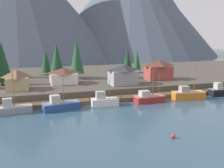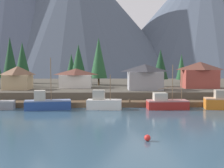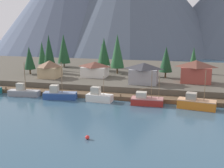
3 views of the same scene
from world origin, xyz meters
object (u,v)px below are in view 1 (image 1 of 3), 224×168
at_px(house_tan, 17,80).
at_px(house_grey, 123,74).
at_px(fishing_boat_orange, 188,94).
at_px(fishing_boat_black, 222,91).
at_px(conifer_far_left, 46,61).
at_px(house_red, 158,70).
at_px(fishing_boat_grey, 11,109).
at_px(fishing_boat_blue, 60,105).
at_px(fishing_boat_white, 104,101).
at_px(conifer_back_right, 0,61).
at_px(channel_buoy, 173,136).
at_px(conifer_mid_left, 137,60).
at_px(house_white, 63,76).
at_px(conifer_back_left, 57,58).
at_px(conifer_near_right, 127,61).
at_px(conifer_centre, 2,57).
at_px(fishing_boat_red, 149,98).
at_px(conifer_near_left, 77,56).

xyz_separation_m(house_tan, house_grey, (28.57, -1.61, 0.23)).
height_order(fishing_boat_orange, fishing_boat_black, fishing_boat_orange).
bearing_deg(conifer_far_left, house_red, -33.08).
height_order(fishing_boat_grey, fishing_boat_orange, fishing_boat_grey).
height_order(fishing_boat_blue, fishing_boat_white, fishing_boat_blue).
xyz_separation_m(fishing_boat_grey, conifer_back_right, (-3.14, 21.72, 8.27)).
bearing_deg(channel_buoy, fishing_boat_white, 102.20).
height_order(fishing_boat_white, conifer_mid_left, conifer_mid_left).
relative_size(fishing_boat_grey, conifer_mid_left, 1.02).
bearing_deg(fishing_boat_orange, house_white, 156.27).
bearing_deg(conifer_back_left, fishing_boat_white, -76.50).
relative_size(house_red, conifer_near_right, 0.89).
relative_size(house_red, conifer_centre, 0.69).
height_order(conifer_mid_left, conifer_back_right, conifer_back_right).
bearing_deg(house_white, channel_buoy, -74.09).
distance_m(house_tan, channel_buoy, 43.87).
relative_size(fishing_boat_red, conifer_back_left, 0.72).
distance_m(house_grey, conifer_mid_left, 24.89).
bearing_deg(house_white, house_tan, -158.57).
xyz_separation_m(house_red, channel_buoy, (-17.99, -39.11, -5.35)).
bearing_deg(conifer_mid_left, fishing_boat_blue, -134.86).
height_order(fishing_boat_grey, conifer_back_right, conifer_back_right).
height_order(fishing_boat_black, conifer_near_left, conifer_near_left).
bearing_deg(conifer_near_left, fishing_boat_blue, -108.91).
height_order(conifer_near_left, conifer_back_left, conifer_near_left).
bearing_deg(conifer_back_right, channel_buoy, -57.32).
bearing_deg(conifer_back_right, house_white, -11.63).
distance_m(house_white, channel_buoy, 43.01).
distance_m(fishing_boat_grey, fishing_boat_red, 32.12).
relative_size(house_white, channel_buoy, 11.21).
height_order(house_white, conifer_back_right, conifer_back_right).
bearing_deg(fishing_boat_grey, house_grey, 16.00).
xyz_separation_m(fishing_boat_grey, house_grey, (29.72, 11.68, 4.36)).
height_order(fishing_boat_black, house_white, house_white).
bearing_deg(fishing_boat_grey, conifer_near_right, 26.06).
height_order(fishing_boat_grey, conifer_centre, conifer_centre).
bearing_deg(fishing_boat_grey, conifer_near_left, 47.51).
bearing_deg(fishing_boat_orange, conifer_mid_left, 99.03).
height_order(fishing_boat_grey, house_grey, fishing_boat_grey).
height_order(conifer_mid_left, conifer_back_left, conifer_back_left).
xyz_separation_m(fishing_boat_white, conifer_near_right, (14.40, 21.56, 6.96)).
distance_m(conifer_near_right, conifer_back_left, 23.25).
relative_size(fishing_boat_grey, conifer_back_right, 0.70).
bearing_deg(fishing_boat_white, house_tan, 150.76).
height_order(fishing_boat_blue, house_red, fishing_boat_blue).
relative_size(fishing_boat_orange, conifer_far_left, 0.99).
bearing_deg(fishing_boat_red, conifer_mid_left, 69.17).
bearing_deg(house_tan, conifer_near_right, 13.54).
relative_size(house_tan, conifer_far_left, 0.67).
height_order(fishing_boat_blue, conifer_far_left, conifer_far_left).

